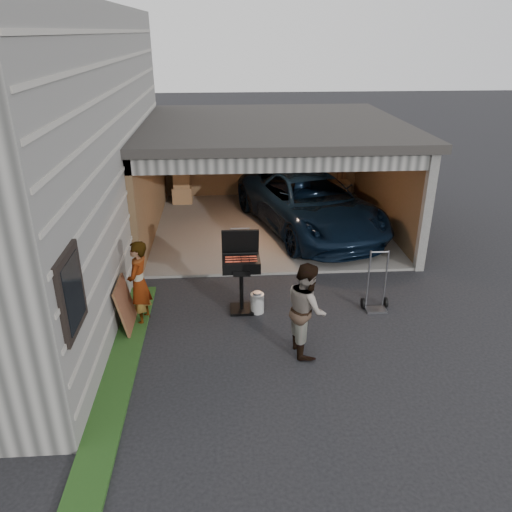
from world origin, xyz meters
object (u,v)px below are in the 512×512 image
(propane_tank, at_px, (257,303))
(bbq_grill, at_px, (241,266))
(minivan, at_px, (309,205))
(plywood_panel, at_px, (126,306))
(man, at_px, (306,308))
(hand_truck, at_px, (376,298))
(woman, at_px, (139,283))

(propane_tank, bearing_deg, bbq_grill, 157.79)
(minivan, xyz_separation_m, plywood_panel, (-4.11, -4.60, -0.28))
(minivan, relative_size, man, 3.32)
(man, bearing_deg, plywood_panel, 67.43)
(man, relative_size, hand_truck, 1.33)
(plywood_panel, bearing_deg, minivan, 48.24)
(propane_tank, distance_m, hand_truck, 2.32)
(woman, height_order, bbq_grill, woman)
(propane_tank, relative_size, plywood_panel, 0.42)
(woman, distance_m, plywood_panel, 0.47)
(woman, xyz_separation_m, bbq_grill, (1.88, 0.33, 0.13))
(hand_truck, bearing_deg, plywood_panel, -175.47)
(bbq_grill, height_order, plywood_panel, bbq_grill)
(minivan, relative_size, plywood_panel, 5.69)
(hand_truck, bearing_deg, man, -141.44)
(minivan, xyz_separation_m, woman, (-3.87, -4.39, 0.06))
(minivan, bearing_deg, man, -116.38)
(bbq_grill, distance_m, plywood_panel, 2.24)
(minivan, distance_m, bbq_grill, 4.53)
(woman, height_order, propane_tank, woman)
(woman, distance_m, bbq_grill, 1.91)
(propane_tank, height_order, plywood_panel, plywood_panel)
(man, bearing_deg, woman, 62.47)
(man, bearing_deg, minivan, -16.64)
(woman, bearing_deg, man, 79.08)
(minivan, relative_size, bbq_grill, 3.41)
(man, distance_m, plywood_panel, 3.28)
(man, bearing_deg, hand_truck, -58.00)
(plywood_panel, height_order, hand_truck, hand_truck)
(man, relative_size, bbq_grill, 1.03)
(woman, distance_m, propane_tank, 2.27)
(bbq_grill, bearing_deg, man, -54.56)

